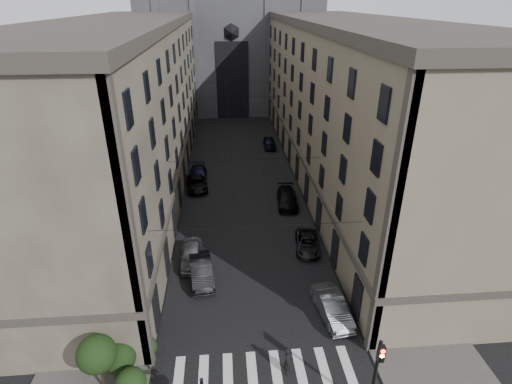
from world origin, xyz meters
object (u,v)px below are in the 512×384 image
object	(u,v)px
car_right_midnear	(307,243)
car_right_far	(269,143)
car_left_far	(198,175)
car_left_midfar	(197,183)
traffic_light_right	(377,369)
car_left_midnear	(201,271)
car_right_midfar	(287,198)
car_right_near	(332,307)
gothic_tower	(230,16)
pedestrian	(288,361)
car_left_near	(192,255)

from	to	relation	value
car_right_midnear	car_right_far	distance (m)	28.04
car_left_far	car_right_midnear	distance (m)	19.54
car_left_midfar	traffic_light_right	bearing A→B (deg)	-75.96
car_left_midnear	traffic_light_right	bearing A→B (deg)	-59.27
car_right_midfar	car_right_near	bearing A→B (deg)	-83.86
car_left_midnear	car_right_near	size ratio (longest dim) A/B	1.03
car_right_midnear	gothic_tower	bearing A→B (deg)	103.09
car_left_midfar	car_right_near	bearing A→B (deg)	-70.52
car_left_far	car_right_near	bearing A→B (deg)	-68.85
gothic_tower	car_right_far	xyz separation A→B (m)	(5.01, -28.81, -17.04)
gothic_tower	car_right_midfar	world-z (taller)	gothic_tower
car_left_far	car_right_far	xyz separation A→B (m)	(10.38, 11.69, -0.04)
car_right_midnear	car_right_near	bearing A→B (deg)	-81.98
car_right_near	car_right_far	size ratio (longest dim) A/B	1.10
car_left_midnear	car_right_midnear	world-z (taller)	car_left_midnear
car_right_midfar	pedestrian	world-z (taller)	pedestrian
car_left_midfar	pedestrian	distance (m)	28.05
traffic_light_right	car_left_near	world-z (taller)	traffic_light_right
car_right_near	car_right_midnear	bearing A→B (deg)	82.61
traffic_light_right	car_left_near	size ratio (longest dim) A/B	1.09
car_left_midfar	car_right_midfar	world-z (taller)	car_right_midfar
car_right_near	car_left_near	bearing A→B (deg)	137.05
car_left_near	car_left_midnear	xyz separation A→B (m)	(0.93, -2.38, 0.02)
gothic_tower	pedestrian	size ratio (longest dim) A/B	30.03
car_left_midfar	car_right_far	distance (m)	17.53
traffic_light_right	car_left_near	bearing A→B (deg)	125.65
car_right_far	pedestrian	distance (m)	41.44
car_right_midfar	car_left_near	bearing A→B (deg)	-130.13
car_left_midnear	car_right_near	world-z (taller)	car_left_midnear
car_left_far	car_right_midnear	bearing A→B (deg)	-58.90
car_left_near	car_left_midnear	distance (m)	2.55
car_right_near	car_left_midfar	bearing A→B (deg)	107.87
gothic_tower	car_right_midnear	distance (m)	59.62
traffic_light_right	car_left_midnear	xyz separation A→B (m)	(-9.80, 12.58, -2.46)
car_left_near	car_right_midnear	world-z (taller)	car_left_near
car_left_midfar	car_right_far	xyz separation A→B (m)	(10.44, 14.09, 0.04)
car_right_near	car_right_midfar	size ratio (longest dim) A/B	0.90
car_left_near	traffic_light_right	bearing A→B (deg)	-55.66
car_left_midfar	gothic_tower	bearing A→B (deg)	76.72
car_left_near	car_left_midfar	xyz separation A→B (m)	(-0.30, 15.18, -0.09)
car_left_midfar	pedestrian	world-z (taller)	pedestrian
car_left_midnear	car_left_midfar	distance (m)	17.60
car_left_near	pedestrian	size ratio (longest dim) A/B	2.46
car_right_near	pedestrian	bearing A→B (deg)	-138.43
car_left_near	car_right_midnear	size ratio (longest dim) A/B	1.04
car_left_midnear	car_right_far	size ratio (longest dim) A/B	1.13
car_left_midfar	car_left_far	world-z (taller)	car_left_far
car_left_near	pedestrian	xyz separation A→B (m)	(6.55, -12.02, 0.16)
traffic_light_right	car_left_midfar	bearing A→B (deg)	110.10
car_left_midfar	pedestrian	bearing A→B (deg)	-81.93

